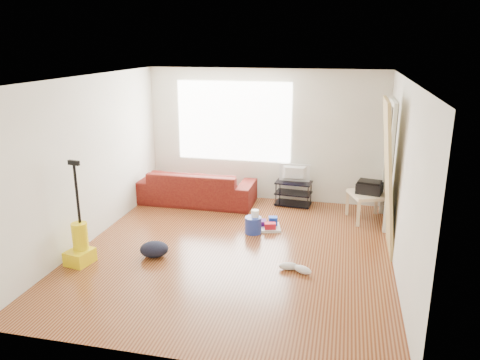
% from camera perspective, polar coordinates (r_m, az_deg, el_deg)
% --- Properties ---
extents(room, '(4.51, 5.01, 2.51)m').
position_cam_1_polar(room, '(6.67, 0.14, 1.62)').
color(room, '#52210E').
rests_on(room, ground).
extents(sofa, '(2.20, 0.86, 0.64)m').
position_cam_1_polar(sofa, '(9.02, -5.26, -2.74)').
color(sofa, '#3C080A').
rests_on(sofa, ground).
extents(tv_stand, '(0.69, 0.44, 0.46)m').
position_cam_1_polar(tv_stand, '(8.83, 6.54, -1.59)').
color(tv_stand, black).
rests_on(tv_stand, ground).
extents(tv, '(0.57, 0.07, 0.33)m').
position_cam_1_polar(tv, '(8.72, 6.62, 0.81)').
color(tv, black).
rests_on(tv, tv_stand).
extents(side_table, '(0.76, 0.76, 0.48)m').
position_cam_1_polar(side_table, '(8.30, 15.40, -2.05)').
color(side_table, tan).
rests_on(side_table, ground).
extents(printer, '(0.47, 0.40, 0.22)m').
position_cam_1_polar(printer, '(8.25, 15.50, -0.85)').
color(printer, black).
rests_on(printer, side_table).
extents(bucket, '(0.31, 0.31, 0.27)m').
position_cam_1_polar(bucket, '(7.60, 1.60, -6.45)').
color(bucket, navy).
rests_on(bucket, ground).
extents(toilet_paper, '(0.12, 0.12, 0.11)m').
position_cam_1_polar(toilet_paper, '(7.55, 1.84, -5.04)').
color(toilet_paper, white).
rests_on(toilet_paper, bucket).
extents(cleaning_tray, '(0.58, 0.50, 0.18)m').
position_cam_1_polar(cleaning_tray, '(7.76, 3.17, -5.53)').
color(cleaning_tray, silver).
rests_on(cleaning_tray, ground).
extents(backpack, '(0.50, 0.45, 0.22)m').
position_cam_1_polar(backpack, '(6.92, -10.37, -9.14)').
color(backpack, black).
rests_on(backpack, ground).
extents(sneakers, '(0.48, 0.24, 0.11)m').
position_cam_1_polar(sneakers, '(6.42, 6.78, -10.60)').
color(sneakers, silver).
rests_on(sneakers, ground).
extents(vacuum, '(0.37, 0.40, 1.46)m').
position_cam_1_polar(vacuum, '(6.90, -18.95, -7.46)').
color(vacuum, yellow).
rests_on(vacuum, ground).
extents(door_panel, '(0.28, 0.89, 2.22)m').
position_cam_1_polar(door_panel, '(7.38, 16.88, -7.96)').
color(door_panel, tan).
rests_on(door_panel, ground).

